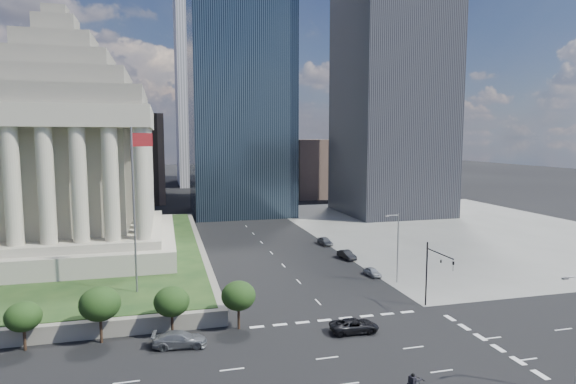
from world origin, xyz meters
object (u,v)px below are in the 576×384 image
object	(u,v)px
parked_sedan_near	(372,272)
parked_sedan_mid	(347,255)
traffic_signal_ne	(435,268)
suv_grey	(180,339)
war_memorial	(62,133)
flagpole	(135,201)
parked_sedan_far	(325,241)
street_lamp_north	(397,244)
pickup_truck	(354,326)

from	to	relation	value
parked_sedan_near	parked_sedan_mid	xyz separation A→B (m)	(0.00, 10.47, 0.10)
traffic_signal_ne	suv_grey	xyz separation A→B (m)	(-29.84, -2.70, -4.47)
war_memorial	suv_grey	bearing A→B (deg)	-65.76
suv_grey	flagpole	bearing A→B (deg)	25.97
traffic_signal_ne	parked_sedan_mid	size ratio (longest dim) A/B	1.81
flagpole	parked_sedan_far	bearing A→B (deg)	38.73
flagpole	parked_sedan_mid	world-z (taller)	flagpole
war_memorial	flagpole	distance (m)	28.16
flagpole	traffic_signal_ne	distance (m)	36.69
war_memorial	flagpole	xyz separation A→B (m)	(12.17, -24.00, -8.29)
street_lamp_north	parked_sedan_near	bearing A→B (deg)	114.95
traffic_signal_ne	parked_sedan_near	size ratio (longest dim) A/B	2.17
war_memorial	street_lamp_north	size ratio (longest dim) A/B	3.90
parked_sedan_mid	parked_sedan_near	bearing A→B (deg)	-98.00
war_memorial	parked_sedan_mid	distance (m)	50.71
street_lamp_north	parked_sedan_far	xyz separation A→B (m)	(-1.83, 25.73, -4.90)
street_lamp_north	suv_grey	xyz separation A→B (m)	(-30.67, -14.00, -4.89)
flagpole	suv_grey	world-z (taller)	flagpole
flagpole	traffic_signal_ne	size ratio (longest dim) A/B	2.50
flagpole	traffic_signal_ne	xyz separation A→B (m)	(34.33, -10.30, -7.86)
suv_grey	parked_sedan_mid	bearing A→B (deg)	-38.53
war_memorial	suv_grey	world-z (taller)	war_memorial
traffic_signal_ne	suv_grey	bearing A→B (deg)	-174.84
flagpole	parked_sedan_near	world-z (taller)	flagpole
street_lamp_north	parked_sedan_near	world-z (taller)	street_lamp_north
traffic_signal_ne	suv_grey	size ratio (longest dim) A/B	1.50
flagpole	parked_sedan_near	xyz separation A→B (m)	(33.33, 4.93, -12.49)
suv_grey	parked_sedan_mid	world-z (taller)	suv_grey
traffic_signal_ne	street_lamp_north	bearing A→B (deg)	85.81
pickup_truck	parked_sedan_near	world-z (taller)	pickup_truck
war_memorial	parked_sedan_mid	world-z (taller)	war_memorial
flagpole	traffic_signal_ne	world-z (taller)	flagpole
suv_grey	war_memorial	bearing A→B (deg)	31.15
traffic_signal_ne	street_lamp_north	distance (m)	11.34
parked_sedan_mid	parked_sedan_far	world-z (taller)	parked_sedan_far
traffic_signal_ne	street_lamp_north	xyz separation A→B (m)	(0.83, 11.30, 0.41)
street_lamp_north	parked_sedan_near	size ratio (longest dim) A/B	2.72
war_memorial	parked_sedan_far	distance (m)	50.04
pickup_truck	street_lamp_north	bearing A→B (deg)	-37.51
war_memorial	flagpole	size ratio (longest dim) A/B	1.95
parked_sedan_near	war_memorial	bearing A→B (deg)	152.59
parked_sedan_near	parked_sedan_mid	distance (m)	10.47
traffic_signal_ne	parked_sedan_far	size ratio (longest dim) A/B	1.80
flagpole	parked_sedan_far	world-z (taller)	flagpole
war_memorial	parked_sedan_far	xyz separation A→B (m)	(45.50, 2.73, -20.64)
parked_sedan_far	suv_grey	bearing A→B (deg)	-130.83
parked_sedan_near	parked_sedan_far	size ratio (longest dim) A/B	0.83
traffic_signal_ne	pickup_truck	world-z (taller)	traffic_signal_ne
war_memorial	traffic_signal_ne	size ratio (longest dim) A/B	4.88
flagpole	parked_sedan_mid	xyz separation A→B (m)	(33.33, 15.40, -12.39)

